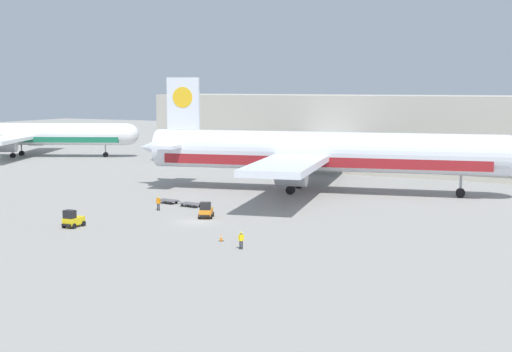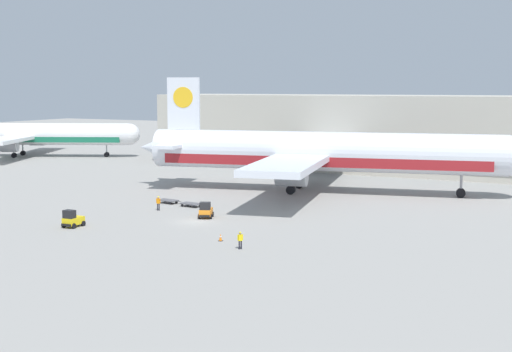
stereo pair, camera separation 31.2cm
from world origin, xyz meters
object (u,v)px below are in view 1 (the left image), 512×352
Objects in this scene: ground_crew_far at (241,239)px; baggage_dolly_second at (191,204)px; baggage_dolly_lead at (168,200)px; airplane_main at (317,153)px; airplane_distant at (29,135)px; baggage_tug_mid at (73,220)px; baggage_tug_foreground at (206,211)px; ground_crew_near at (158,202)px; traffic_cone_near at (221,237)px.

baggage_dolly_second is at bearing 86.80° from ground_crew_far.
airplane_main is at bearing 60.16° from baggage_dolly_lead.
airplane_distant is 18.12× the size of baggage_tug_mid.
baggage_tug_foreground is at bearing -56.84° from airplane_distant.
ground_crew_near is at bearing 97.58° from ground_crew_far.
baggage_tug_foreground is (-3.79, -25.71, -4.96)m from airplane_main.
airplane_main is at bearing -128.90° from ground_crew_near.
baggage_dolly_lead is (-10.16, 6.90, -0.49)m from baggage_tug_foreground.
airplane_distant reaches higher than baggage_dolly_lead.
airplane_distant is 57.38× the size of traffic_cone_near.
baggage_tug_mid is at bearing -65.25° from baggage_tug_foreground.
airplane_main is 15.22× the size of baggage_dolly_second.
airplane_main is 27.18m from ground_crew_near.
traffic_cone_near is (4.19, -35.92, -5.45)m from airplane_main.
ground_crew_far is at bearing -90.99° from airplane_main.
airplane_main reaches higher than airplane_distant.
airplane_distant reaches higher than baggage_dolly_second.
traffic_cone_near is at bearing 100.56° from ground_crew_far.
baggage_dolly_lead is 5.64m from ground_crew_near.
baggage_tug_foreground is 0.74× the size of baggage_dolly_lead.
airplane_distant is at bearing 145.45° from traffic_cone_near.
airplane_main is 40.20m from baggage_tug_mid.
baggage_tug_mid reaches higher than traffic_cone_near.
baggage_tug_mid reaches higher than ground_crew_near.
baggage_dolly_lead is 2.18× the size of ground_crew_far.
baggage_tug_foreground reaches higher than baggage_dolly_second.
airplane_distant is 103.69m from ground_crew_far.
baggage_dolly_lead is 4.79× the size of traffic_cone_near.
airplane_main is at bearing -39.59° from airplane_distant.
ground_crew_near is (2.31, 13.30, 0.22)m from baggage_tug_mid.
airplane_distant reaches higher than baggage_tug_foreground.
traffic_cone_near reaches higher than baggage_dolly_lead.
baggage_dolly_second is at bearing 164.28° from baggage_tug_mid.
traffic_cone_near is at bearing 14.55° from baggage_tug_foreground.
baggage_dolly_lead is (-13.94, -18.81, -5.45)m from airplane_main.
baggage_dolly_lead and baggage_dolly_second have the same top height.
airplane_distant is at bearing 155.08° from baggage_dolly_lead.
ground_crew_far is at bearing 131.37° from ground_crew_near.
airplane_distant reaches higher than ground_crew_far.
airplane_distant is 26.15× the size of ground_crew_far.
ground_crew_far is (21.89, -0.93, 0.14)m from baggage_tug_mid.
traffic_cone_near is at bearing 130.74° from ground_crew_near.
airplane_distant is 87.20m from baggage_tug_foreground.
ground_crew_far is at bearing -40.08° from baggage_dolly_second.
ground_crew_far is at bearing -35.13° from baggage_dolly_lead.
baggage_tug_foreground is at bearing 155.38° from ground_crew_near.
airplane_distant is 11.99× the size of baggage_dolly_lead.
baggage_tug_foreground is at bearing -110.82° from airplane_main.
baggage_tug_foreground is 3.55× the size of traffic_cone_near.
baggage_dolly_second is (-5.87, 6.00, -0.49)m from baggage_tug_foreground.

